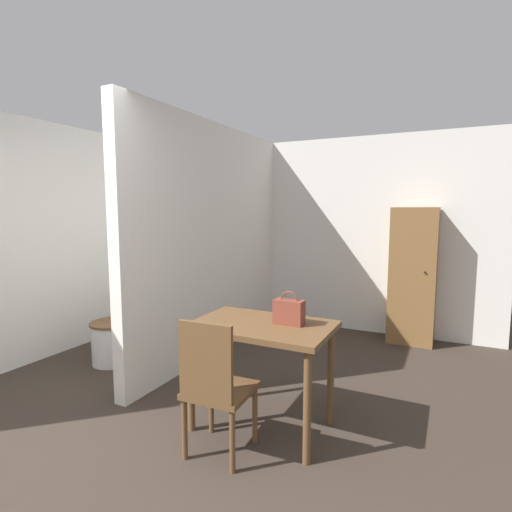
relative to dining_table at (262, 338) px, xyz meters
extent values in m
cube|color=white|center=(-0.67, 2.75, 0.58)|extent=(4.99, 0.12, 2.50)
cube|color=white|center=(-2.73, 0.68, 0.58)|extent=(0.12, 5.03, 2.50)
cube|color=white|center=(-1.17, 1.23, 0.58)|extent=(0.12, 2.92, 2.50)
cube|color=brown|center=(0.00, 0.00, 0.09)|extent=(0.99, 0.65, 0.04)
cylinder|color=brown|center=(-0.43, -0.26, -0.30)|extent=(0.05, 0.05, 0.74)
cylinder|color=brown|center=(0.43, -0.26, -0.30)|extent=(0.05, 0.05, 0.74)
cylinder|color=brown|center=(-0.43, 0.26, -0.30)|extent=(0.05, 0.05, 0.74)
cylinder|color=brown|center=(0.43, 0.26, -0.30)|extent=(0.05, 0.05, 0.74)
cube|color=brown|center=(-0.12, -0.38, -0.25)|extent=(0.42, 0.42, 0.04)
cube|color=brown|center=(-0.11, -0.57, 0.01)|extent=(0.36, 0.05, 0.48)
cylinder|color=brown|center=(-0.29, -0.22, -0.47)|extent=(0.04, 0.04, 0.40)
cylinder|color=brown|center=(0.05, -0.21, -0.47)|extent=(0.04, 0.04, 0.40)
cylinder|color=brown|center=(-0.28, -0.56, -0.47)|extent=(0.04, 0.04, 0.40)
cylinder|color=brown|center=(0.06, -0.54, -0.47)|extent=(0.04, 0.04, 0.40)
cylinder|color=white|center=(-1.92, 0.43, -0.47)|extent=(0.41, 0.41, 0.41)
cylinder|color=brown|center=(-1.92, 0.43, -0.25)|extent=(0.44, 0.44, 0.02)
cube|color=white|center=(-1.92, 0.71, -0.12)|extent=(0.34, 0.18, 0.29)
cube|color=brown|center=(0.18, 0.07, 0.19)|extent=(0.21, 0.10, 0.17)
torus|color=brown|center=(0.18, 0.07, 0.28)|extent=(0.13, 0.01, 0.13)
cube|color=brown|center=(0.79, 2.49, 0.13)|extent=(0.51, 0.37, 1.61)
sphere|color=black|center=(0.93, 2.29, 0.21)|extent=(0.02, 0.02, 0.02)
camera|label=1|loc=(1.18, -2.50, 0.91)|focal=28.00mm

